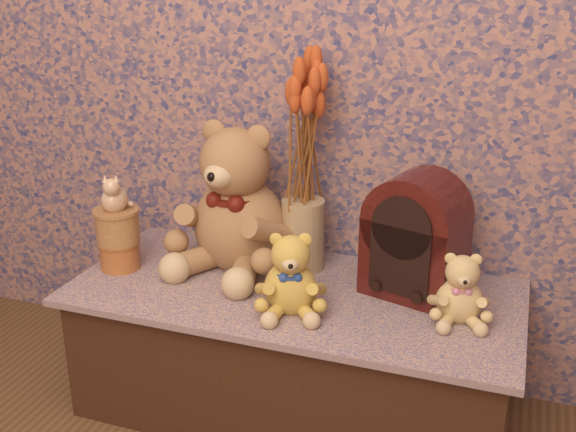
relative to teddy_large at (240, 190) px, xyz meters
name	(u,v)px	position (x,y,z in m)	size (l,w,h in m)	color
display_shelf	(294,349)	(0.21, -0.12, -0.44)	(1.27, 0.59, 0.40)	#3A3F78
teddy_large	(240,190)	(0.00, 0.00, 0.00)	(0.38, 0.45, 0.48)	#9A663B
teddy_medium	(291,269)	(0.24, -0.23, -0.12)	(0.19, 0.22, 0.24)	gold
teddy_small	(461,284)	(0.67, -0.13, -0.14)	(0.16, 0.19, 0.20)	tan
cathedral_radio	(416,234)	(0.53, -0.02, -0.06)	(0.25, 0.18, 0.35)	#360D09
ceramic_vase	(303,234)	(0.19, 0.04, -0.13)	(0.13, 0.13, 0.21)	tan
dried_stalks	(304,126)	(0.19, 0.04, 0.20)	(0.23, 0.23, 0.45)	#C74C1F
biscuit_tin_lower	(120,255)	(-0.33, -0.16, -0.20)	(0.12, 0.12, 0.09)	gold
biscuit_tin_upper	(117,226)	(-0.33, -0.16, -0.10)	(0.13, 0.13, 0.10)	#DAAE5F
cat_figurine	(114,191)	(-0.33, -0.16, 0.01)	(0.09, 0.10, 0.12)	silver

